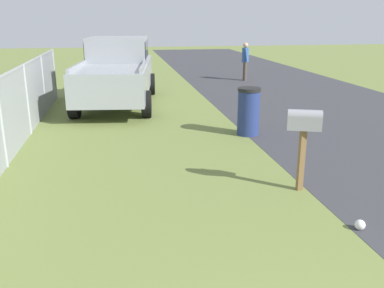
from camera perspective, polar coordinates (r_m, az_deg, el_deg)
mailbox at (r=6.83m, az=14.94°, el=2.35°), size 0.37×0.56×1.34m
pickup_truck at (r=13.87m, az=-10.09°, el=9.92°), size 5.77×2.75×2.09m
trash_bin at (r=10.09m, az=7.66°, el=4.40°), size 0.54×0.54×1.13m
pedestrian at (r=19.02m, az=7.22°, el=11.39°), size 0.49×0.30×1.65m
fence_section at (r=8.46m, az=-24.50°, el=2.96°), size 14.30×0.07×1.68m
litter_bag_midfield_a at (r=6.12m, az=21.80°, el=-10.13°), size 0.14×0.14×0.14m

